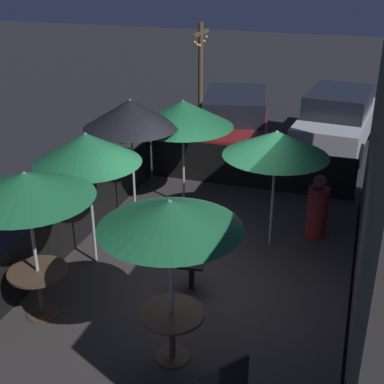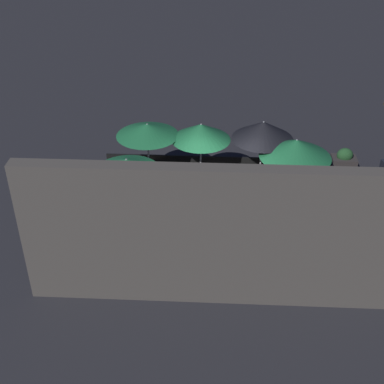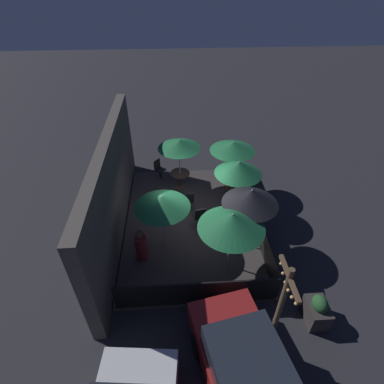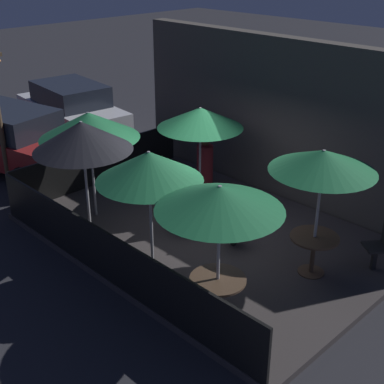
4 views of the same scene
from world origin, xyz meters
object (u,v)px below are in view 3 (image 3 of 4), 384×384
at_px(patio_umbrella_4, 239,168).
at_px(patio_chair_2, 188,201).
at_px(patio_umbrella_0, 179,144).
at_px(patio_umbrella_1, 233,147).
at_px(dining_table_1, 230,177).
at_px(patron_0, 141,246).
at_px(patio_chair_0, 159,169).
at_px(patio_umbrella_2, 162,202).
at_px(patio_umbrella_3, 251,197).
at_px(patio_umbrella_5, 232,221).
at_px(planter_box, 317,310).
at_px(dining_table_0, 180,176).
at_px(light_post, 278,314).
at_px(patio_chair_1, 199,216).

distance_m(patio_umbrella_4, patio_chair_2, 2.40).
bearing_deg(patio_umbrella_0, patio_umbrella_1, -97.21).
bearing_deg(patio_umbrella_0, dining_table_1, -97.21).
relative_size(dining_table_1, patron_0, 0.70).
bearing_deg(patio_umbrella_0, patio_umbrella_4, -131.39).
distance_m(patio_chair_0, patio_chair_2, 2.69).
relative_size(patio_umbrella_2, patio_umbrella_3, 0.89).
distance_m(patio_umbrella_3, patio_chair_0, 5.59).
xyz_separation_m(patio_umbrella_0, patron_0, (-3.99, 1.41, -1.57)).
height_order(patio_umbrella_1, patron_0, patio_umbrella_1).
bearing_deg(patio_umbrella_1, dining_table_1, 153.43).
xyz_separation_m(dining_table_1, patron_0, (-3.71, 3.56, -0.05)).
relative_size(patio_umbrella_0, patio_umbrella_4, 0.99).
height_order(patio_umbrella_5, patio_chair_2, patio_umbrella_5).
xyz_separation_m(patio_umbrella_1, planter_box, (-6.18, -1.42, -1.76)).
bearing_deg(patio_chair_0, patio_umbrella_4, -1.64).
bearing_deg(patio_umbrella_0, patio_umbrella_5, -162.80).
distance_m(dining_table_0, light_post, 7.71).
relative_size(patio_umbrella_0, patron_0, 1.88).
bearing_deg(planter_box, patio_umbrella_4, 17.79).
bearing_deg(patio_umbrella_4, dining_table_1, -2.14).
bearing_deg(dining_table_0, light_post, -165.34).
xyz_separation_m(patio_umbrella_2, dining_table_0, (3.41, -0.66, -1.37)).
height_order(patio_umbrella_5, patio_chair_0, patio_umbrella_5).
relative_size(patio_umbrella_2, patio_umbrella_5, 0.96).
height_order(patio_umbrella_4, planter_box, patio_umbrella_4).
distance_m(patio_umbrella_0, patio_chair_2, 2.32).
bearing_deg(patron_0, patio_chair_0, 97.40).
relative_size(patron_0, light_post, 0.35).
bearing_deg(dining_table_1, patio_umbrella_3, 179.71).
distance_m(patron_0, planter_box, 5.56).
bearing_deg(patio_umbrella_5, patron_0, 79.63).
relative_size(patio_umbrella_3, dining_table_1, 2.84).
xyz_separation_m(patio_umbrella_2, patio_chair_0, (4.16, 0.27, -1.45)).
height_order(patio_umbrella_3, patio_chair_0, patio_umbrella_3).
height_order(patio_umbrella_2, planter_box, patio_umbrella_2).
bearing_deg(patio_umbrella_4, patio_chair_0, 49.31).
bearing_deg(patio_umbrella_3, light_post, 176.91).
bearing_deg(patio_umbrella_1, patio_umbrella_4, 177.86).
relative_size(patio_umbrella_2, patio_chair_1, 2.34).
xyz_separation_m(patio_umbrella_0, dining_table_0, (0.00, 0.00, -1.54)).
xyz_separation_m(patio_umbrella_0, patio_umbrella_3, (-3.62, -2.13, 0.04)).
bearing_deg(patio_chair_0, patio_chair_1, -26.10).
distance_m(patio_umbrella_2, dining_table_0, 3.73).
bearing_deg(patio_chair_0, patio_umbrella_1, 20.63).
bearing_deg(dining_table_1, dining_table_0, 82.79).
height_order(patio_chair_0, patio_chair_1, patio_chair_1).
xyz_separation_m(dining_table_0, patio_chair_2, (-1.66, -0.27, -0.06)).
bearing_deg(patio_umbrella_1, patron_0, 136.26).
relative_size(patio_umbrella_2, dining_table_0, 2.55).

